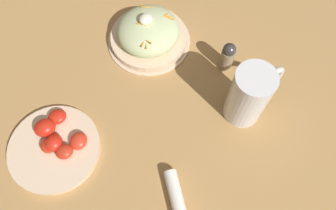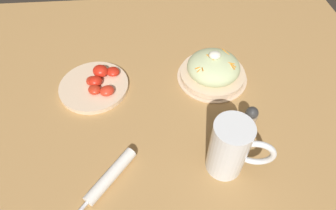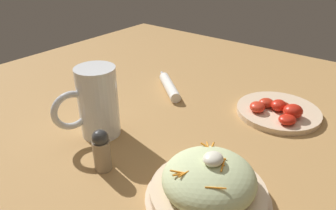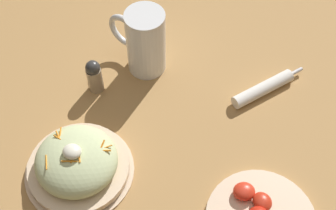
{
  "view_description": "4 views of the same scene",
  "coord_description": "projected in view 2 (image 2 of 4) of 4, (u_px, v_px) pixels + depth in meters",
  "views": [
    {
      "loc": [
        -0.24,
        -0.15,
        0.73
      ],
      "look_at": [
        0.01,
        0.05,
        0.05
      ],
      "focal_mm": 35.38,
      "sensor_mm": 36.0,
      "label": 1
    },
    {
      "loc": [
        -0.04,
        -0.41,
        0.63
      ],
      "look_at": [
        -0.0,
        0.05,
        0.08
      ],
      "focal_mm": 30.21,
      "sensor_mm": 36.0,
      "label": 2
    },
    {
      "loc": [
        0.52,
        0.42,
        0.41
      ],
      "look_at": [
        0.02,
        0.02,
        0.07
      ],
      "focal_mm": 34.02,
      "sensor_mm": 36.0,
      "label": 3
    },
    {
      "loc": [
        -0.16,
        0.56,
        0.83
      ],
      "look_at": [
        0.02,
        0.05,
        0.07
      ],
      "focal_mm": 49.07,
      "sensor_mm": 36.0,
      "label": 4
    }
  ],
  "objects": [
    {
      "name": "ground_plane",
      "position": [
        170.0,
        138.0,
        0.75
      ],
      "size": [
        1.43,
        1.43,
        0.0
      ],
      "primitive_type": "plane",
      "color": "#B2844C"
    },
    {
      "name": "salad_plate",
      "position": [
        213.0,
        70.0,
        0.87
      ],
      "size": [
        0.22,
        0.22,
        0.1
      ],
      "color": "beige",
      "rests_on": "ground_plane"
    },
    {
      "name": "beer_mug",
      "position": [
        229.0,
        150.0,
        0.64
      ],
      "size": [
        0.15,
        0.09,
        0.16
      ],
      "color": "white",
      "rests_on": "ground_plane"
    },
    {
      "name": "napkin_roll",
      "position": [
        110.0,
        176.0,
        0.67
      ],
      "size": [
        0.14,
        0.16,
        0.03
      ],
      "color": "white",
      "rests_on": "ground_plane"
    },
    {
      "name": "tomato_plate",
      "position": [
        96.0,
        84.0,
        0.86
      ],
      "size": [
        0.21,
        0.21,
        0.05
      ],
      "color": "beige",
      "rests_on": "ground_plane"
    },
    {
      "name": "salt_shaker",
      "position": [
        250.0,
        119.0,
        0.73
      ],
      "size": [
        0.03,
        0.03,
        0.09
      ],
      "color": "gray",
      "rests_on": "ground_plane"
    }
  ]
}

